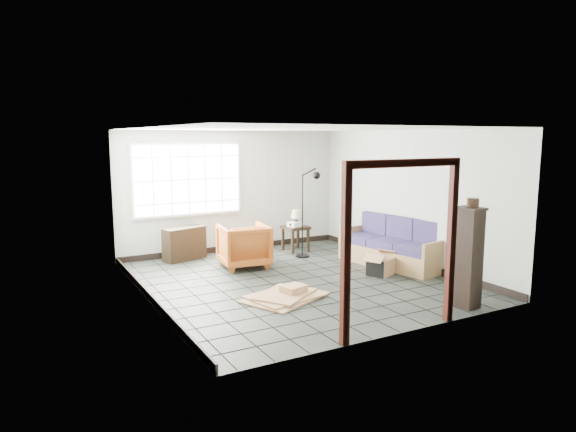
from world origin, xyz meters
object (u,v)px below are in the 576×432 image
armchair (244,243)px  side_table (295,231)px  tall_shelf (467,257)px  futon_sofa (394,248)px

armchair → side_table: (1.55, 0.73, -0.00)m
side_table → tall_shelf: tall_shelf is taller
tall_shelf → armchair: bearing=112.7°
futon_sofa → tall_shelf: bearing=-116.5°
futon_sofa → tall_shelf: size_ratio=1.50×
side_table → tall_shelf: size_ratio=0.37×
futon_sofa → armchair: size_ratio=2.43×
futon_sofa → tall_shelf: tall_shelf is taller
armchair → side_table: bearing=-147.8°
side_table → tall_shelf: 4.46m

